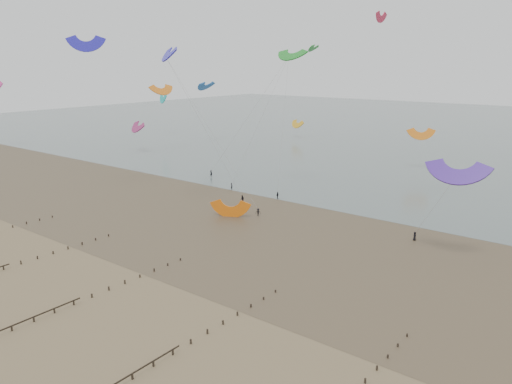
# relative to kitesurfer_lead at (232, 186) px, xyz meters

# --- Properties ---
(ground) EXTENTS (500.00, 500.00, 0.00)m
(ground) POSITION_rel_kitesurfer_lead_xyz_m (18.37, -50.45, -0.85)
(ground) COLOR brown
(ground) RESTS_ON ground
(sea_and_shore) EXTENTS (500.00, 665.00, 0.03)m
(sea_and_shore) POSITION_rel_kitesurfer_lead_xyz_m (14.29, -16.05, -0.84)
(sea_and_shore) COLOR #475654
(sea_and_shore) RESTS_ON ground
(kitesurfer_lead) EXTENTS (0.74, 0.66, 1.70)m
(kitesurfer_lead) POSITION_rel_kitesurfer_lead_xyz_m (0.00, 0.00, 0.00)
(kitesurfer_lead) COLOR black
(kitesurfer_lead) RESTS_ON ground
(kitesurfers) EXTENTS (103.27, 21.00, 1.90)m
(kitesurfers) POSITION_rel_kitesurfer_lead_xyz_m (46.37, -1.57, 0.02)
(kitesurfers) COLOR black
(kitesurfers) RESTS_ON ground
(grounded_kite) EXTENTS (8.48, 7.80, 3.75)m
(grounded_kite) POSITION_rel_kitesurfer_lead_xyz_m (13.84, -16.64, -0.85)
(grounded_kite) COLOR orange
(grounded_kite) RESTS_ON ground
(kites_airborne) EXTENTS (257.52, 123.32, 45.57)m
(kites_airborne) POSITION_rel_kitesurfer_lead_xyz_m (9.86, 34.69, 19.76)
(kites_airborne) COLOR #1C8D25
(kites_airborne) RESTS_ON ground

